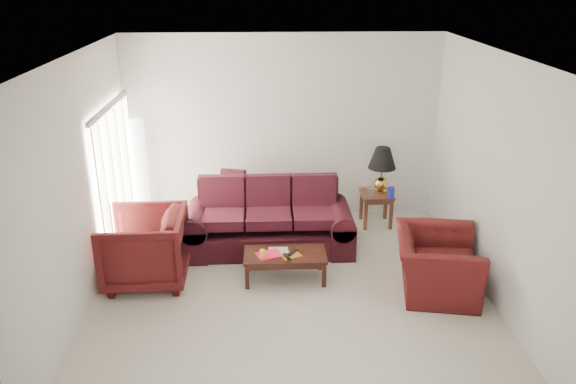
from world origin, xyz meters
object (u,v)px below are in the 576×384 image
at_px(sofa, 269,218).
at_px(armchair_right, 436,264).
at_px(armchair_left, 145,248).
at_px(end_table, 376,209).
at_px(floor_lamp, 140,173).
at_px(coffee_table, 285,266).

xyz_separation_m(sofa, armchair_right, (2.13, -1.27, -0.12)).
distance_m(armchair_left, armchair_right, 3.79).
relative_size(sofa, end_table, 4.52).
height_order(floor_lamp, armchair_right, floor_lamp).
relative_size(end_table, floor_lamp, 0.31).
relative_size(sofa, floor_lamp, 1.38).
bearing_deg(armchair_right, end_table, 21.01).
relative_size(sofa, coffee_table, 2.25).
xyz_separation_m(end_table, floor_lamp, (-3.77, 0.19, 0.62)).
relative_size(floor_lamp, coffee_table, 1.62).
xyz_separation_m(end_table, coffee_table, (-1.55, -1.68, -0.08)).
bearing_deg(coffee_table, armchair_right, -2.58).
xyz_separation_m(floor_lamp, coffee_table, (2.23, -1.87, -0.70)).
relative_size(floor_lamp, armchair_right, 1.50).
bearing_deg(armchair_right, sofa, 69.78).
xyz_separation_m(armchair_right, coffee_table, (-1.92, 0.37, -0.19)).
distance_m(sofa, armchair_left, 1.85).
bearing_deg(sofa, floor_lamp, 154.64).
xyz_separation_m(armchair_left, armchair_right, (3.77, -0.41, -0.11)).
bearing_deg(armchair_left, armchair_right, 82.58).
bearing_deg(sofa, armchair_right, -30.38).
bearing_deg(armchair_left, sofa, 116.37).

